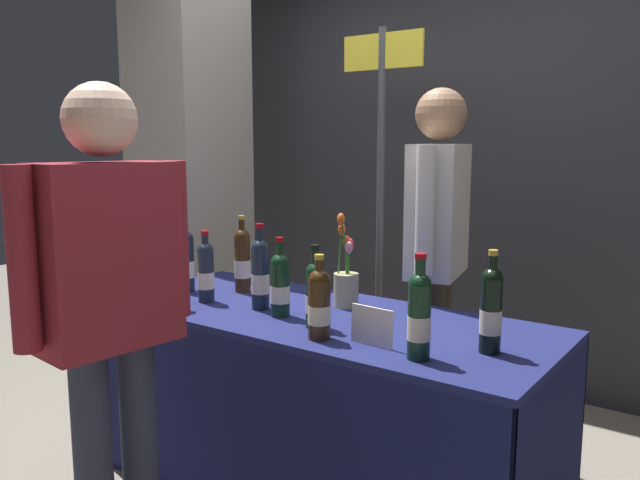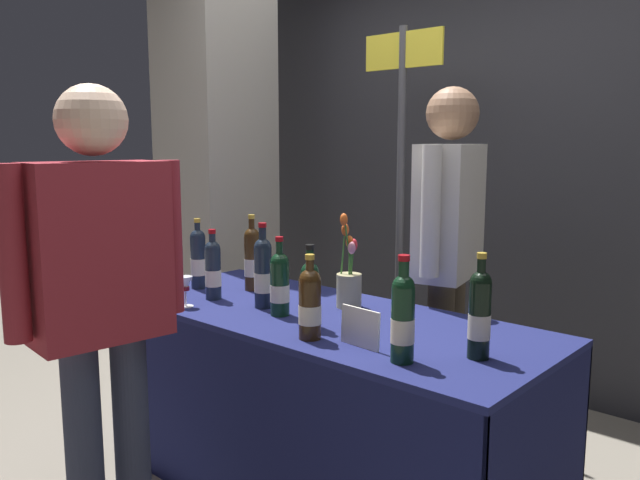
# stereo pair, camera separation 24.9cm
# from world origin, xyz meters

# --- Properties ---
(back_partition) EXTENTS (6.45, 0.12, 2.85)m
(back_partition) POSITION_xyz_m (0.00, 1.66, 1.43)
(back_partition) COLOR #2D2D33
(back_partition) RESTS_ON ground_plane
(concrete_pillar) EXTENTS (0.56, 0.56, 3.14)m
(concrete_pillar) POSITION_xyz_m (-1.53, 0.73, 1.57)
(concrete_pillar) COLOR gray
(concrete_pillar) RESTS_ON ground_plane
(tasting_table) EXTENTS (1.86, 0.77, 0.77)m
(tasting_table) POSITION_xyz_m (0.00, 0.00, 0.54)
(tasting_table) COLOR #191E51
(tasting_table) RESTS_ON ground_plane
(featured_wine_bottle) EXTENTS (0.07, 0.07, 0.35)m
(featured_wine_bottle) POSITION_xyz_m (-0.25, -0.08, 0.92)
(featured_wine_bottle) COLOR #192333
(featured_wine_bottle) RESTS_ON tasting_table
(display_bottle_0) EXTENTS (0.07, 0.07, 0.31)m
(display_bottle_0) POSITION_xyz_m (0.09, -0.16, 0.89)
(display_bottle_0) COLOR black
(display_bottle_0) RESTS_ON tasting_table
(display_bottle_1) EXTENTS (0.07, 0.07, 0.31)m
(display_bottle_1) POSITION_xyz_m (-0.51, -0.13, 0.90)
(display_bottle_1) COLOR #192333
(display_bottle_1) RESTS_ON tasting_table
(display_bottle_2) EXTENTS (0.08, 0.08, 0.30)m
(display_bottle_2) POSITION_xyz_m (0.19, -0.26, 0.89)
(display_bottle_2) COLOR #38230F
(display_bottle_2) RESTS_ON tasting_table
(display_bottle_3) EXTENTS (0.07, 0.07, 0.34)m
(display_bottle_3) POSITION_xyz_m (0.57, -0.25, 0.91)
(display_bottle_3) COLOR black
(display_bottle_3) RESTS_ON tasting_table
(display_bottle_4) EXTENTS (0.07, 0.07, 0.33)m
(display_bottle_4) POSITION_xyz_m (-0.73, -0.04, 0.91)
(display_bottle_4) COLOR #192333
(display_bottle_4) RESTS_ON tasting_table
(display_bottle_5) EXTENTS (0.08, 0.08, 0.32)m
(display_bottle_5) POSITION_xyz_m (-0.11, -0.12, 0.90)
(display_bottle_5) COLOR black
(display_bottle_5) RESTS_ON tasting_table
(display_bottle_6) EXTENTS (0.07, 0.07, 0.35)m
(display_bottle_6) POSITION_xyz_m (-0.52, 0.10, 0.92)
(display_bottle_6) COLOR #38230F
(display_bottle_6) RESTS_ON tasting_table
(display_bottle_7) EXTENTS (0.07, 0.07, 0.34)m
(display_bottle_7) POSITION_xyz_m (0.72, -0.05, 0.91)
(display_bottle_7) COLOR black
(display_bottle_7) RESTS_ON tasting_table
(wine_glass_near_vendor) EXTENTS (0.06, 0.06, 0.13)m
(wine_glass_near_vendor) POSITION_xyz_m (-0.50, -0.29, 0.86)
(wine_glass_near_vendor) COLOR silver
(wine_glass_near_vendor) RESTS_ON tasting_table
(flower_vase) EXTENTS (0.10, 0.10, 0.39)m
(flower_vase) POSITION_xyz_m (0.02, 0.16, 0.87)
(flower_vase) COLOR tan
(flower_vase) RESTS_ON tasting_table
(brochure_stand) EXTENTS (0.17, 0.03, 0.13)m
(brochure_stand) POSITION_xyz_m (0.37, -0.21, 0.83)
(brochure_stand) COLOR silver
(brochure_stand) RESTS_ON tasting_table
(vendor_presenter) EXTENTS (0.30, 0.57, 1.69)m
(vendor_presenter) POSITION_xyz_m (0.19, 0.65, 1.02)
(vendor_presenter) COLOR #4C4233
(vendor_presenter) RESTS_ON ground_plane
(taster_foreground_right) EXTENTS (0.25, 0.59, 1.63)m
(taster_foreground_right) POSITION_xyz_m (-0.22, -0.82, 0.97)
(taster_foreground_right) COLOR #2D3347
(taster_foreground_right) RESTS_ON ground_plane
(booth_signpost) EXTENTS (0.49, 0.04, 2.06)m
(booth_signpost) POSITION_xyz_m (-0.35, 1.06, 1.27)
(booth_signpost) COLOR #47474C
(booth_signpost) RESTS_ON ground_plane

